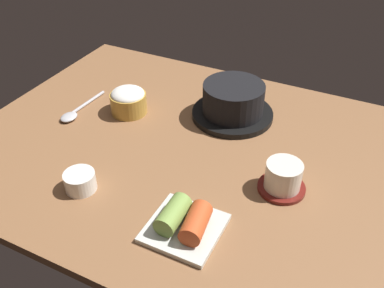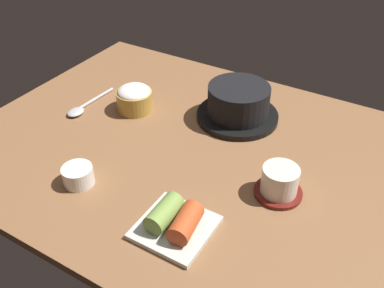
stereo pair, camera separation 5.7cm
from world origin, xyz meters
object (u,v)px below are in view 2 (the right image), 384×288
Objects in this scene: rice_bowl at (134,98)px; spoon at (81,108)px; side_bowl_near at (78,175)px; kimchi_plate at (175,222)px; stone_pot at (238,104)px; tea_cup_with_saucer at (279,182)px.

rice_bowl is 13.91cm from spoon.
kimchi_plate is at bearing -1.43° from side_bowl_near.
stone_pot is 3.20× the size of side_bowl_near.
stone_pot reaches higher than spoon.
kimchi_plate is at bearing -80.55° from stone_pot.
tea_cup_with_saucer reaches higher than side_bowl_near.
rice_bowl is 0.95× the size of tea_cup_with_saucer.
tea_cup_with_saucer is 0.57× the size of spoon.
side_bowl_near is (-35.68, -17.51, -0.97)cm from tea_cup_with_saucer.
side_bowl_near reaches higher than spoon.
kimchi_plate reaches higher than side_bowl_near.
tea_cup_with_saucer is at bearing -13.98° from rice_bowl.
rice_bowl is at bearing 32.52° from spoon.
stone_pot is 27.56cm from tea_cup_with_saucer.
side_bowl_near is at bearing 178.57° from kimchi_plate.
kimchi_plate is 0.77× the size of spoon.
stone_pot is at bearing 132.73° from tea_cup_with_saucer.
side_bowl_near is 0.38× the size of spoon.
stone_pot is at bearing 65.76° from side_bowl_near.
tea_cup_with_saucer is (42.67, -10.63, -0.39)cm from rice_bowl.
spoon is (-35.48, -16.93, -3.54)cm from stone_pot.
side_bowl_near is (-23.36, 0.58, 0.07)cm from kimchi_plate.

